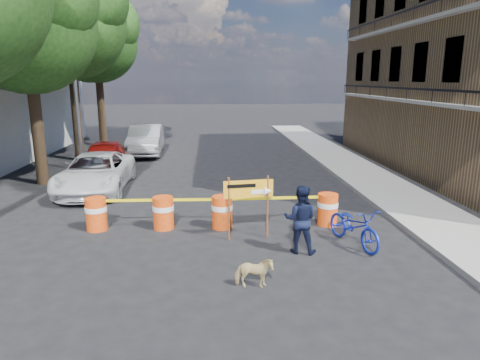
{
  "coord_description": "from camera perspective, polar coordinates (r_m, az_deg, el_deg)",
  "views": [
    {
      "loc": [
        -0.23,
        -9.83,
        4.04
      ],
      "look_at": [
        0.58,
        1.65,
        1.3
      ],
      "focal_mm": 32.0,
      "sensor_mm": 36.0,
      "label": 1
    }
  ],
  "objects": [
    {
      "name": "ground",
      "position": [
        10.63,
        -2.54,
        -8.96
      ],
      "size": [
        120.0,
        120.0,
        0.0
      ],
      "primitive_type": "plane",
      "color": "black",
      "rests_on": "ground"
    },
    {
      "name": "sidewalk_east",
      "position": [
        17.54,
        17.57,
        -0.3
      ],
      "size": [
        2.4,
        40.0,
        0.15
      ],
      "primitive_type": "cube",
      "color": "gray",
      "rests_on": "ground"
    },
    {
      "name": "tree_mid_a",
      "position": [
        18.15,
        -26.47,
        18.29
      ],
      "size": [
        5.25,
        5.0,
        8.68
      ],
      "color": "#332316",
      "rests_on": "ground"
    },
    {
      "name": "tree_mid_b",
      "position": [
        22.93,
        -21.76,
        19.2
      ],
      "size": [
        5.67,
        5.4,
        9.62
      ],
      "color": "#332316",
      "rests_on": "ground"
    },
    {
      "name": "tree_far",
      "position": [
        27.69,
        -18.5,
        17.25
      ],
      "size": [
        5.04,
        4.8,
        8.84
      ],
      "color": "#332316",
      "rests_on": "ground"
    },
    {
      "name": "streetlamp",
      "position": [
        20.15,
        -21.11,
        13.49
      ],
      "size": [
        1.25,
        0.18,
        8.0
      ],
      "color": "gray",
      "rests_on": "ground"
    },
    {
      "name": "barrel_far_left",
      "position": [
        12.28,
        -18.62,
        -4.22
      ],
      "size": [
        0.58,
        0.58,
        0.9
      ],
      "color": "red",
      "rests_on": "ground"
    },
    {
      "name": "barrel_mid_left",
      "position": [
        11.92,
        -10.18,
        -4.24
      ],
      "size": [
        0.58,
        0.58,
        0.9
      ],
      "color": "red",
      "rests_on": "ground"
    },
    {
      "name": "barrel_mid_right",
      "position": [
        11.8,
        -2.4,
        -4.21
      ],
      "size": [
        0.58,
        0.58,
        0.9
      ],
      "color": "red",
      "rests_on": "ground"
    },
    {
      "name": "barrel_far_right",
      "position": [
        12.29,
        11.59,
        -3.77
      ],
      "size": [
        0.58,
        0.58,
        0.9
      ],
      "color": "red",
      "rests_on": "ground"
    },
    {
      "name": "detour_sign",
      "position": [
        10.82,
        1.91,
        -1.85
      ],
      "size": [
        1.27,
        0.28,
        1.65
      ],
      "rotation": [
        0.0,
        0.0,
        0.14
      ],
      "color": "#592D19",
      "rests_on": "ground"
    },
    {
      "name": "pedestrian",
      "position": [
        10.18,
        8.06,
        -5.21
      ],
      "size": [
        0.94,
        0.83,
        1.63
      ],
      "primitive_type": "imported",
      "rotation": [
        0.0,
        0.0,
        2.84
      ],
      "color": "black",
      "rests_on": "ground"
    },
    {
      "name": "bicycle",
      "position": [
        10.82,
        15.11,
        -3.66
      ],
      "size": [
        0.95,
        1.16,
        1.91
      ],
      "primitive_type": "imported",
      "rotation": [
        0.0,
        0.0,
        0.33
      ],
      "color": "#162BB9",
      "rests_on": "ground"
    },
    {
      "name": "dog",
      "position": [
        8.6,
        1.87,
        -12.27
      ],
      "size": [
        0.77,
        0.39,
        0.63
      ],
      "primitive_type": "imported",
      "rotation": [
        0.0,
        0.0,
        1.51
      ],
      "color": "tan",
      "rests_on": "ground"
    },
    {
      "name": "suv_white",
      "position": [
        16.5,
        -18.7,
        0.94
      ],
      "size": [
        2.35,
        4.95,
        1.36
      ],
      "primitive_type": "imported",
      "rotation": [
        0.0,
        0.0,
        0.02
      ],
      "color": "silver",
      "rests_on": "ground"
    },
    {
      "name": "sedan_red",
      "position": [
        19.38,
        -17.65,
        2.86
      ],
      "size": [
        2.16,
        4.32,
        1.41
      ],
      "primitive_type": "imported",
      "rotation": [
        0.0,
        0.0,
        0.12
      ],
      "color": "maroon",
      "rests_on": "ground"
    },
    {
      "name": "sedan_silver",
      "position": [
        23.91,
        -12.44,
        5.27
      ],
      "size": [
        1.88,
        4.86,
        1.58
      ],
      "primitive_type": "imported",
      "rotation": [
        0.0,
        0.0,
        0.04
      ],
      "color": "#A1A3A8",
      "rests_on": "ground"
    }
  ]
}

